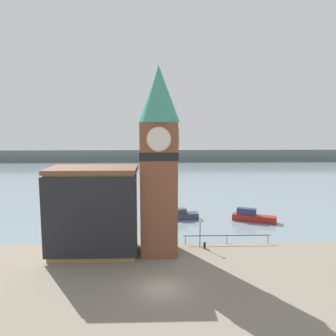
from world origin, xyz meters
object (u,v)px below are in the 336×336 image
(boat_far, at_px, (252,217))
(mooring_bollard_near, at_px, (205,245))
(clock_tower, at_px, (159,156))
(lamp_post, at_px, (200,228))
(boat_near, at_px, (184,215))
(pier_building, at_px, (94,211))

(boat_far, bearing_deg, mooring_bollard_near, -107.33)
(clock_tower, relative_size, lamp_post, 6.20)
(boat_far, relative_size, lamp_post, 1.95)
(boat_far, distance_m, mooring_bollard_near, 14.62)
(boat_near, height_order, lamp_post, lamp_post)
(clock_tower, relative_size, boat_far, 3.18)
(clock_tower, height_order, lamp_post, clock_tower)
(mooring_bollard_near, xyz_separation_m, lamp_post, (-0.54, 0.42, 2.08))
(clock_tower, bearing_deg, pier_building, -178.20)
(boat_far, height_order, lamp_post, lamp_post)
(boat_near, xyz_separation_m, mooring_bollard_near, (1.49, -13.01, -0.24))
(boat_near, relative_size, boat_far, 0.63)
(mooring_bollard_near, bearing_deg, lamp_post, 142.14)
(clock_tower, height_order, boat_far, clock_tower)
(boat_near, bearing_deg, mooring_bollard_near, -88.00)
(boat_near, height_order, boat_far, boat_far)
(clock_tower, bearing_deg, boat_near, 73.60)
(pier_building, xyz_separation_m, boat_far, (22.57, 12.71, -4.45))
(pier_building, bearing_deg, boat_far, 29.37)
(pier_building, xyz_separation_m, boat_near, (11.83, 14.41, -4.54))
(pier_building, xyz_separation_m, lamp_post, (12.78, 1.82, -2.70))
(clock_tower, relative_size, mooring_bollard_near, 27.97)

